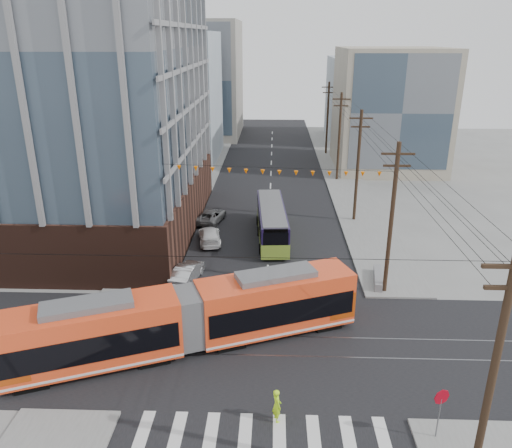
{
  "coord_description": "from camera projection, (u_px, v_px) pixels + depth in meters",
  "views": [
    {
      "loc": [
        0.38,
        -21.42,
        17.45
      ],
      "look_at": [
        -0.83,
        11.56,
        4.95
      ],
      "focal_mm": 35.0,
      "sensor_mm": 36.0,
      "label": 1
    }
  ],
  "objects": [
    {
      "name": "streetcar",
      "position": [
        189.0,
        318.0,
        29.09
      ],
      "size": [
        20.16,
        10.25,
        3.96
      ],
      "primitive_type": null,
      "rotation": [
        0.0,
        0.0,
        0.38
      ],
      "color": "#F0461D",
      "rests_on": "ground"
    },
    {
      "name": "utility_pole_near",
      "position": [
        491.0,
        382.0,
        18.36
      ],
      "size": [
        0.3,
        0.3,
        11.0
      ],
      "primitive_type": "cylinder",
      "color": "black",
      "rests_on": "ground"
    },
    {
      "name": "office_building",
      "position": [
        18.0,
        74.0,
        43.39
      ],
      "size": [
        30.0,
        25.0,
        28.6
      ],
      "primitive_type": "cube",
      "color": "#381E16",
      "rests_on": "ground"
    },
    {
      "name": "parked_car_white",
      "position": [
        210.0,
        236.0,
        44.66
      ],
      "size": [
        2.64,
        4.81,
        1.32
      ],
      "primitive_type": "imported",
      "rotation": [
        0.0,
        0.0,
        3.32
      ],
      "color": "white",
      "rests_on": "ground"
    },
    {
      "name": "pedestrian",
      "position": [
        277.0,
        405.0,
        23.83
      ],
      "size": [
        0.62,
        0.76,
        1.78
      ],
      "primitive_type": "imported",
      "rotation": [
        0.0,
        0.0,
        1.93
      ],
      "color": "#C0FF1B",
      "rests_on": "ground"
    },
    {
      "name": "bg_bldg_nw_near",
      "position": [
        155.0,
        98.0,
        72.2
      ],
      "size": [
        18.0,
        16.0,
        18.0
      ],
      "primitive_type": "cube",
      "color": "#8C99A5",
      "rests_on": "ground"
    },
    {
      "name": "utility_pole_far",
      "position": [
        327.0,
        119.0,
        76.3
      ],
      "size": [
        0.3,
        0.3,
        11.0
      ],
      "primitive_type": "cylinder",
      "color": "black",
      "rests_on": "ground"
    },
    {
      "name": "stop_sign",
      "position": [
        439.0,
        416.0,
        22.57
      ],
      "size": [
        1.01,
        1.01,
        2.58
      ],
      "primitive_type": null,
      "rotation": [
        0.0,
        0.0,
        0.35
      ],
      "color": "#990010",
      "rests_on": "ground"
    },
    {
      "name": "bg_bldg_ne_near",
      "position": [
        390.0,
        110.0,
        67.68
      ],
      "size": [
        14.0,
        14.0,
        16.0
      ],
      "primitive_type": "cube",
      "color": "gray",
      "rests_on": "ground"
    },
    {
      "name": "parked_car_silver",
      "position": [
        187.0,
        272.0,
        37.63
      ],
      "size": [
        2.29,
        4.43,
        1.39
      ],
      "primitive_type": "imported",
      "rotation": [
        0.0,
        0.0,
        2.94
      ],
      "color": "#B2B3B5",
      "rests_on": "ground"
    },
    {
      "name": "jersey_barrier",
      "position": [
        378.0,
        279.0,
        37.42
      ],
      "size": [
        1.36,
        3.67,
        0.72
      ],
      "primitive_type": "cube",
      "rotation": [
        0.0,
        0.0,
        -0.16
      ],
      "color": "slate",
      "rests_on": "ground"
    },
    {
      "name": "city_bus",
      "position": [
        272.0,
        222.0,
        45.43
      ],
      "size": [
        3.08,
        11.08,
        3.1
      ],
      "primitive_type": null,
      "rotation": [
        0.0,
        0.0,
        0.06
      ],
      "color": "#1B1138",
      "rests_on": "ground"
    },
    {
      "name": "ground",
      "position": [
        264.0,
        390.0,
        26.21
      ],
      "size": [
        160.0,
        160.0,
        0.0
      ],
      "primitive_type": "plane",
      "color": "slate"
    },
    {
      "name": "parked_car_grey",
      "position": [
        211.0,
        216.0,
        49.54
      ],
      "size": [
        2.97,
        4.96,
        1.29
      ],
      "primitive_type": "imported",
      "rotation": [
        0.0,
        0.0,
        2.95
      ],
      "color": "#5B5C5D",
      "rests_on": "ground"
    },
    {
      "name": "bg_bldg_ne_far",
      "position": [
        376.0,
        100.0,
        86.66
      ],
      "size": [
        16.0,
        16.0,
        14.0
      ],
      "primitive_type": "cube",
      "color": "#8C99A5",
      "rests_on": "ground"
    },
    {
      "name": "bg_bldg_nw_far",
      "position": [
        196.0,
        79.0,
        90.43
      ],
      "size": [
        16.0,
        18.0,
        20.0
      ],
      "primitive_type": "cube",
      "color": "gray",
      "rests_on": "ground"
    }
  ]
}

